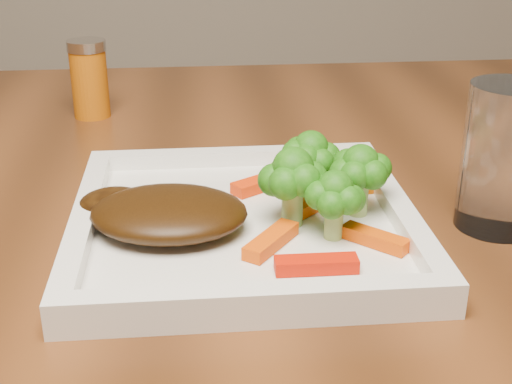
{
  "coord_description": "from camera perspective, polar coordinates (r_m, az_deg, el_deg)",
  "views": [
    {
      "loc": [
        0.2,
        -0.43,
        1.02
      ],
      "look_at": [
        0.25,
        0.08,
        0.79
      ],
      "focal_mm": 50.0,
      "sensor_mm": 36.0,
      "label": 1
    }
  ],
  "objects": [
    {
      "name": "spice_shaker",
      "position": [
        0.88,
        -13.19,
        8.79
      ],
      "size": [
        0.05,
        0.05,
        0.09
      ],
      "primitive_type": "cylinder",
      "rotation": [
        0.0,
        0.0,
        0.23
      ],
      "color": "#B5590A",
      "rests_on": "dining_table"
    },
    {
      "name": "carrot_6",
      "position": [
        0.59,
        4.55,
        -0.93
      ],
      "size": [
        0.05,
        0.05,
        0.01
      ],
      "primitive_type": "cube",
      "rotation": [
        0.0,
        0.0,
        0.74
      ],
      "color": "#E75303",
      "rests_on": "plate"
    },
    {
      "name": "carrot_0",
      "position": [
        0.5,
        4.85,
        -5.79
      ],
      "size": [
        0.06,
        0.02,
        0.01
      ],
      "primitive_type": "cube",
      "rotation": [
        0.0,
        0.0,
        -0.01
      ],
      "color": "red",
      "rests_on": "plate"
    },
    {
      "name": "broccoli_3",
      "position": [
        0.56,
        2.95,
        0.28
      ],
      "size": [
        0.07,
        0.07,
        0.06
      ],
      "primitive_type": null,
      "rotation": [
        0.0,
        0.0,
        -0.23
      ],
      "color": "#1E7513",
      "rests_on": "plate"
    },
    {
      "name": "carrot_2",
      "position": [
        0.53,
        1.21,
        -3.91
      ],
      "size": [
        0.05,
        0.06,
        0.01
      ],
      "primitive_type": "cube",
      "rotation": [
        0.0,
        0.0,
        0.93
      ],
      "color": "#E44903",
      "rests_on": "plate"
    },
    {
      "name": "drinking_glass",
      "position": [
        0.6,
        19.3,
        2.59
      ],
      "size": [
        0.08,
        0.08,
        0.12
      ],
      "primitive_type": "cylinder",
      "rotation": [
        0.0,
        0.0,
        0.26
      ],
      "color": "white",
      "rests_on": "dining_table"
    },
    {
      "name": "carrot_4",
      "position": [
        0.63,
        0.7,
        0.79
      ],
      "size": [
        0.06,
        0.05,
        0.01
      ],
      "primitive_type": "cube",
      "rotation": [
        0.0,
        0.0,
        0.57
      ],
      "color": "red",
      "rests_on": "plate"
    },
    {
      "name": "carrot_3",
      "position": [
        0.63,
        8.03,
        0.41
      ],
      "size": [
        0.06,
        0.03,
        0.01
      ],
      "primitive_type": "cube",
      "rotation": [
        0.0,
        0.0,
        0.22
      ],
      "color": "#DB5F03",
      "rests_on": "plate"
    },
    {
      "name": "broccoli_2",
      "position": [
        0.54,
        6.31,
        -0.82
      ],
      "size": [
        0.05,
        0.05,
        0.06
      ],
      "primitive_type": null,
      "rotation": [
        0.0,
        0.0,
        -0.03
      ],
      "color": "#2D7814",
      "rests_on": "plate"
    },
    {
      "name": "broccoli_1",
      "position": [
        0.58,
        8.3,
        1.16
      ],
      "size": [
        0.06,
        0.06,
        0.06
      ],
      "primitive_type": null,
      "rotation": [
        0.0,
        0.0,
        -0.03
      ],
      "color": "#295B0F",
      "rests_on": "plate"
    },
    {
      "name": "broccoli_0",
      "position": [
        0.6,
        4.39,
        2.64
      ],
      "size": [
        0.07,
        0.07,
        0.07
      ],
      "primitive_type": null,
      "rotation": [
        0.0,
        0.0,
        0.32
      ],
      "color": "#146F12",
      "rests_on": "plate"
    },
    {
      "name": "steak",
      "position": [
        0.56,
        -6.98,
        -1.68
      ],
      "size": [
        0.13,
        0.11,
        0.03
      ],
      "primitive_type": "ellipsoid",
      "rotation": [
        0.0,
        0.0,
        -0.14
      ],
      "color": "#371F08",
      "rests_on": "plate"
    },
    {
      "name": "plate",
      "position": [
        0.58,
        -0.99,
        -2.86
      ],
      "size": [
        0.27,
        0.27,
        0.01
      ],
      "primitive_type": "cube",
      "color": "white",
      "rests_on": "dining_table"
    },
    {
      "name": "carrot_1",
      "position": [
        0.54,
        9.5,
        -3.68
      ],
      "size": [
        0.05,
        0.05,
        0.01
      ],
      "primitive_type": "cube",
      "rotation": [
        0.0,
        0.0,
        -0.76
      ],
      "color": "#D54603",
      "rests_on": "plate"
    }
  ]
}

